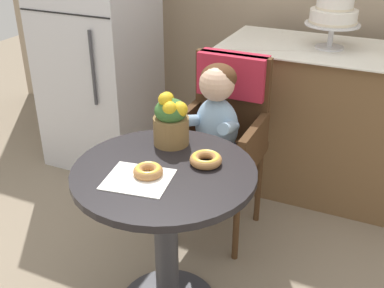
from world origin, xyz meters
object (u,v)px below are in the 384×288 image
Objects in this scene: donut_mid at (206,159)px; flower_vase at (171,120)px; wicker_chair at (225,118)px; tiered_cake_stand at (334,14)px; donut_front at (148,171)px; seated_child at (214,123)px; refrigerator at (97,38)px; cafe_table at (165,214)px.

donut_mid is 0.24m from flower_vase.
tiered_cake_stand is at bearing 62.03° from wicker_chair.
donut_mid is at bearing -101.27° from tiered_cake_stand.
seated_child is at bearing 88.74° from donut_front.
wicker_chair is at bearing 90.00° from seated_child.
wicker_chair reaches higher than donut_mid.
seated_child is 0.43× the size of refrigerator.
cafe_table is at bearing -71.00° from flower_vase.
tiered_cake_stand is (0.44, 1.09, 0.25)m from flower_vase.
cafe_table is 3.10× the size of flower_vase.
flower_vase is at bearing 153.12° from donut_mid.
refrigerator reaches higher than flower_vase.
wicker_chair is 0.83m from tiered_cake_stand.
cafe_table is 1.56m from refrigerator.
wicker_chair is 0.16m from seated_child.
refrigerator is at bearing -171.97° from tiered_cake_stand.
seated_child is at bearing -84.57° from wicker_chair.
seated_child is 0.62m from donut_front.
refrigerator is (-1.05, 1.10, 0.34)m from cafe_table.
flower_vase reaches higher than donut_mid.
wicker_chair reaches higher than cafe_table.
tiered_cake_stand is (0.37, 1.30, 0.58)m from cafe_table.
flower_vase is at bearing 98.01° from donut_front.
donut_mid is 1.55m from refrigerator.
cafe_table is at bearing -105.80° from tiered_cake_stand.
wicker_chair is 8.44× the size of donut_front.
cafe_table is 0.58m from seated_child.
flower_vase is (-0.05, -0.51, 0.19)m from wicker_chair.
seated_child reaches higher than donut_mid.
wicker_chair is 0.54m from flower_vase.
donut_front is at bearing -85.57° from wicker_chair.
donut_mid is 1.27m from tiered_cake_stand.
refrigerator is at bearing 133.67° from cafe_table.
donut_front is 0.49× the size of flower_vase.
seated_child is at bearing 81.58° from flower_vase.
seated_child is 5.68× the size of donut_mid.
donut_front is 1.55m from refrigerator.
donut_front is 0.88× the size of donut_mid.
cafe_table is 0.24m from donut_front.
donut_front is at bearing -117.13° from cafe_table.
tiered_cake_stand is at bearing 74.20° from cafe_table.
refrigerator reaches higher than wicker_chair.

